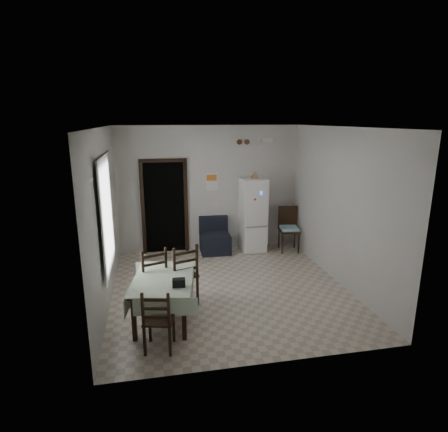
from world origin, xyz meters
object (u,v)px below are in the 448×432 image
corner_chair (289,229)px  dining_chair_far_left (152,276)px  dining_chair_far_right (181,273)px  fridge (253,215)px  navy_seat (215,236)px  dining_chair_near_head (159,319)px  dining_table (164,299)px

corner_chair → dining_chair_far_left: bearing=-139.5°
dining_chair_far_right → fridge: bearing=-147.5°
navy_seat → corner_chair: (1.73, -0.20, 0.11)m
corner_chair → dining_chair_far_right: 3.44m
fridge → dining_chair_near_head: size_ratio=1.90×
fridge → dining_chair_near_head: (-2.28, -3.59, -0.41)m
dining_chair_far_left → dining_chair_far_right: bearing=156.8°
navy_seat → dining_chair_far_right: bearing=-111.5°
navy_seat → dining_table: size_ratio=0.61×
fridge → navy_seat: fridge is taller
dining_table → dining_chair_far_left: bearing=118.1°
fridge → dining_chair_far_right: fridge is taller
corner_chair → dining_chair_far_right: (-2.70, -2.14, 0.02)m
navy_seat → corner_chair: 1.74m
dining_table → dining_chair_far_left: 0.57m
navy_seat → dining_table: (-1.29, -2.81, -0.06)m
dining_chair_far_left → dining_chair_near_head: (0.08, -1.29, -0.07)m
fridge → dining_chair_far_right: 3.01m
fridge → dining_chair_far_left: size_ratio=1.65×
corner_chair → fridge: bearing=173.5°
fridge → dining_table: 3.60m
dining_chair_far_right → dining_chair_near_head: dining_chair_far_right is taller
navy_seat → dining_chair_far_left: size_ratio=0.79×
dining_chair_near_head → dining_chair_far_right: bearing=-95.8°
fridge → navy_seat: bearing=177.2°
dining_chair_far_left → dining_chair_near_head: size_ratio=1.15×
navy_seat → dining_chair_far_right: (-0.97, -2.34, 0.13)m
dining_table → fridge: bearing=61.3°
corner_chair → dining_chair_far_left: (-3.19, -2.09, 0.00)m
navy_seat → corner_chair: corner_chair is taller
dining_table → corner_chair: bearing=50.1°
dining_chair_far_right → corner_chair: bearing=-160.4°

